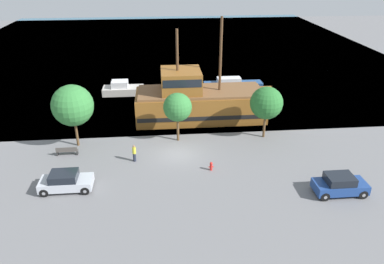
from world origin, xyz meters
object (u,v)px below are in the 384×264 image
parked_car_curb_front (340,185)px  bench_promenade_east (67,151)px  fire_hydrant (211,166)px  pedestrian_walking_near (134,153)px  moored_boat_dockside (232,85)px  pirate_ship (199,101)px  parked_car_curb_mid (66,181)px  moored_boat_outer (123,89)px

parked_car_curb_front → bench_promenade_east: 23.49m
fire_hydrant → bench_promenade_east: bearing=163.4°
pedestrian_walking_near → moored_boat_dockside: bearing=56.5°
moored_boat_dockside → fire_hydrant: 21.60m
parked_car_curb_front → bench_promenade_east: bearing=159.8°
pirate_ship → parked_car_curb_mid: (-11.83, -13.15, -1.31)m
moored_boat_dockside → pedestrian_walking_near: size_ratio=4.97×
moored_boat_dockside → fire_hydrant: bearing=-105.6°
moored_boat_outer → pedestrian_walking_near: 18.14m
pirate_ship → pedestrian_walking_near: size_ratio=9.64×
parked_car_curb_front → parked_car_curb_mid: (-20.94, 2.46, -0.04)m
moored_boat_dockside → pedestrian_walking_near: bearing=-123.5°
pirate_ship → parked_car_curb_front: 18.13m
fire_hydrant → pedestrian_walking_near: 6.90m
parked_car_curb_mid → pedestrian_walking_near: bearing=38.1°
moored_boat_dockside → fire_hydrant: (-5.79, -20.81, -0.20)m
moored_boat_outer → parked_car_curb_mid: moored_boat_outer is taller
pirate_ship → moored_boat_dockside: pirate_ship is taller
moored_boat_dockside → parked_car_curb_mid: moored_boat_dockside is taller
moored_boat_outer → fire_hydrant: bearing=-66.1°
pirate_ship → moored_boat_dockside: (5.61, 9.51, -1.44)m
parked_car_curb_mid → fire_hydrant: (11.65, 1.85, -0.33)m
parked_car_curb_front → bench_promenade_east: (-22.04, 8.11, -0.34)m
parked_car_curb_mid → fire_hydrant: size_ratio=5.23×
moored_boat_dockside → bench_promenade_east: moored_boat_dockside is taller
pirate_ship → bench_promenade_east: pirate_ship is taller
fire_hydrant → bench_promenade_east: bench_promenade_east is taller
bench_promenade_east → pedestrian_walking_near: size_ratio=1.20×
moored_boat_dockside → parked_car_curb_front: size_ratio=2.00×
moored_boat_dockside → parked_car_curb_front: parked_car_curb_front is taller
bench_promenade_east → parked_car_curb_mid: bearing=-79.0°
moored_boat_outer → parked_car_curb_front: size_ratio=1.33×
parked_car_curb_mid → pirate_ship: bearing=48.0°
pirate_ship → moored_boat_dockside: 11.13m
moored_boat_dockside → parked_car_curb_mid: 28.59m
moored_boat_dockside → pirate_ship: bearing=-120.6°
moored_boat_outer → parked_car_curb_mid: bearing=-97.1°
pirate_ship → bench_promenade_east: 15.03m
moored_boat_outer → bench_promenade_east: 16.77m
parked_car_curb_front → parked_car_curb_mid: parked_car_curb_front is taller
parked_car_curb_mid → moored_boat_dockside: bearing=52.4°
pirate_ship → bench_promenade_east: bearing=-149.9°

